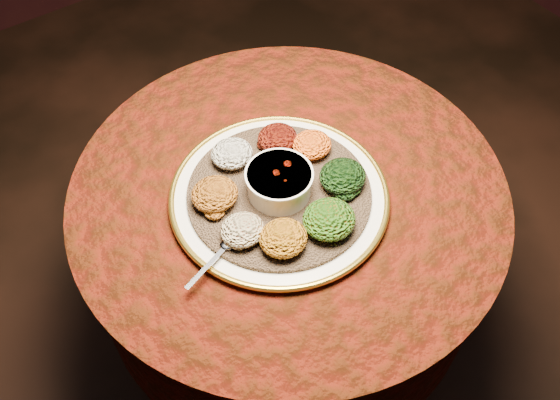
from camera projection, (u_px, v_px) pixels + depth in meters
table at (288, 234)px, 1.50m from camera, size 0.96×0.96×0.73m
platter at (279, 196)px, 1.32m from camera, size 0.56×0.56×0.02m
injera at (279, 193)px, 1.32m from camera, size 0.46×0.46×0.01m
stew_bowl at (279, 181)px, 1.29m from camera, size 0.14×0.14×0.06m
spoon at (226, 246)px, 1.22m from camera, size 0.14×0.06×0.01m
portion_ayib at (232, 154)px, 1.35m from camera, size 0.09×0.09×0.04m
portion_kitfo at (277, 138)px, 1.38m from camera, size 0.09×0.08×0.04m
portion_tikil at (312, 145)px, 1.37m from camera, size 0.09×0.08×0.04m
portion_gomen at (343, 176)px, 1.31m from camera, size 0.10×0.10×0.05m
portion_mixveg at (329, 219)px, 1.24m from camera, size 0.11×0.10×0.05m
portion_kik at (283, 238)px, 1.21m from camera, size 0.10×0.09×0.05m
portion_timatim at (242, 230)px, 1.23m from camera, size 0.09×0.08×0.04m
portion_shiro at (215, 194)px, 1.28m from camera, size 0.10×0.09×0.05m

